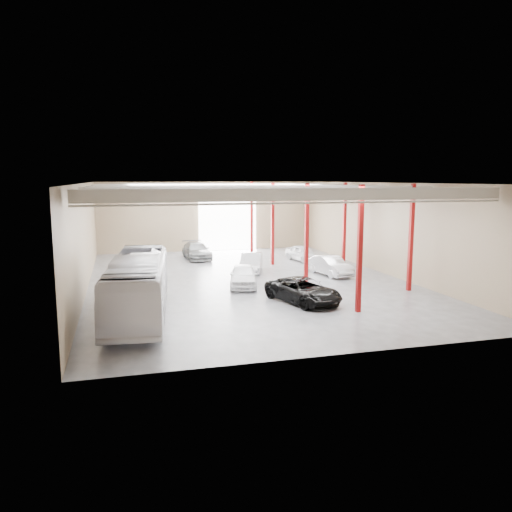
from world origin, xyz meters
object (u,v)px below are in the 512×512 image
coach_bus (138,285)px  car_row_c (197,251)px  car_row_b (251,263)px  car_right_near (330,266)px  black_sedan (303,290)px  car_row_a (243,276)px  car_right_far (303,253)px

coach_bus → car_row_c: coach_bus is taller
car_row_b → car_row_c: (-3.18, 7.64, 0.01)m
car_row_b → car_right_near: car_row_b is taller
black_sedan → car_right_near: (5.05, 7.50, 0.01)m
coach_bus → car_row_b: size_ratio=2.61×
car_row_b → car_row_a: bearing=-91.5°
coach_bus → car_row_a: 9.08m
car_row_c → car_right_far: bearing=-24.9°
car_row_c → car_right_near: size_ratio=1.16×
black_sedan → car_right_far: 15.27m
car_row_a → car_row_c: (-1.25, 12.84, -0.01)m
car_row_a → car_right_near: bearing=31.0°
car_right_near → car_row_c: bearing=121.2°
car_row_b → car_right_near: 6.20m
car_row_b → car_right_far: size_ratio=1.10×
car_row_a → car_right_near: size_ratio=1.00×
black_sedan → car_row_a: bearing=96.4°
car_right_far → coach_bus: bearing=-146.5°
car_row_b → car_row_c: bearing=131.5°
car_right_near → car_row_b: bearing=143.9°
black_sedan → car_row_a: (-2.37, 5.20, 0.03)m
car_right_far → car_row_b: bearing=-157.1°
coach_bus → car_row_b: coach_bus is taller
car_row_a → car_row_c: size_ratio=0.86×
black_sedan → car_right_far: (5.37, 14.30, -0.03)m
coach_bus → car_row_b: bearing=56.1°
coach_bus → car_right_far: 20.89m
coach_bus → car_right_far: coach_bus is taller
car_right_near → black_sedan: bearing=-132.2°
car_row_a → car_row_b: bearing=83.4°
car_row_c → car_row_a: bearing=-86.8°
car_row_b → car_right_near: (5.48, -2.90, -0.01)m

